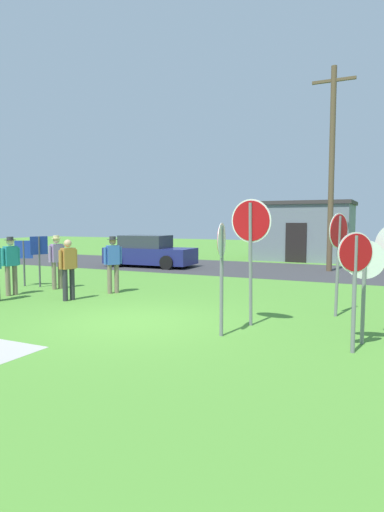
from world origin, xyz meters
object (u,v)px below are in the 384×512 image
(parked_car_on_street, at_px, (149,252))
(info_panel_middle, at_px, (39,252))
(info_panel_leftmost, at_px, (24,255))
(stop_sign_rear_left, at_px, (338,246))
(stop_sign_far_back, at_px, (222,260))
(stop_sign_leaning_left, at_px, (364,274))
(stop_sign_center_cluster, at_px, (251,238))
(person_in_blue, at_px, (57,259))
(person_in_dark_shirt, at_px, (113,260))
(person_near_signs, at_px, (10,261))
(person_with_sunhat, at_px, (68,266))
(stop_sign_leaning_right, at_px, (355,272))
(utility_pole, at_px, (332,166))

(parked_car_on_street, distance_m, info_panel_middle, 7.19)
(parked_car_on_street, distance_m, info_panel_leftmost, 7.29)
(stop_sign_rear_left, height_order, stop_sign_far_back, stop_sign_rear_left)
(stop_sign_leaning_left, bearing_deg, stop_sign_far_back, -167.35)
(parked_car_on_street, xyz_separation_m, stop_sign_center_cluster, (8.10, -9.31, 1.16))
(stop_sign_rear_left, bearing_deg, person_in_blue, 177.84)
(stop_sign_far_back, xyz_separation_m, stop_sign_leaning_left, (2.48, 0.56, -0.20))
(stop_sign_center_cluster, xyz_separation_m, info_panel_leftmost, (-8.60, 2.04, -0.79))
(stop_sign_rear_left, relative_size, info_panel_leftmost, 1.54)
(stop_sign_leaning_left, relative_size, person_in_blue, 1.08)
(stop_sign_leaning_left, height_order, person_in_blue, stop_sign_leaning_left)
(info_panel_middle, bearing_deg, stop_sign_rear_left, -2.45)
(parked_car_on_street, xyz_separation_m, stop_sign_far_back, (7.85, -10.32, 0.77))
(parked_car_on_street, distance_m, person_in_blue, 7.32)
(person_in_dark_shirt, bearing_deg, parked_car_on_street, 113.08)
(stop_sign_rear_left, xyz_separation_m, stop_sign_leaning_left, (0.71, -2.18, -0.38))
(info_panel_middle, bearing_deg, person_near_signs, -74.32)
(parked_car_on_street, height_order, person_with_sunhat, person_with_sunhat)
(stop_sign_far_back, xyz_separation_m, person_in_dark_shirt, (-4.81, 3.18, -0.45))
(person_in_dark_shirt, relative_size, info_panel_leftmost, 1.13)
(stop_sign_leaning_right, relative_size, person_in_blue, 1.16)
(stop_sign_center_cluster, distance_m, person_in_dark_shirt, 5.56)
(stop_sign_leaning_right, xyz_separation_m, stop_sign_rear_left, (-0.60, 2.78, 0.28))
(stop_sign_leaning_left, bearing_deg, utility_pole, 100.75)
(parked_car_on_street, relative_size, stop_sign_leaning_right, 2.17)
(info_panel_middle, bearing_deg, stop_sign_center_cluster, -14.93)
(stop_sign_rear_left, bearing_deg, person_with_sunhat, -171.09)
(parked_car_on_street, relative_size, info_panel_middle, 2.59)
(stop_sign_rear_left, height_order, person_near_signs, stop_sign_rear_left)
(stop_sign_rear_left, bearing_deg, stop_sign_far_back, -122.97)
(utility_pole, xyz_separation_m, stop_sign_center_cluster, (-0.05, -11.04, -2.71))
(utility_pole, relative_size, person_in_blue, 5.03)
(utility_pole, height_order, person_near_signs, utility_pole)
(parked_car_on_street, relative_size, person_with_sunhat, 2.59)
(stop_sign_far_back, relative_size, person_in_dark_shirt, 1.25)
(parked_car_on_street, bearing_deg, info_panel_middle, -89.17)
(person_in_dark_shirt, height_order, info_panel_leftmost, person_in_dark_shirt)
(stop_sign_center_cluster, height_order, person_with_sunhat, stop_sign_center_cluster)
(parked_car_on_street, bearing_deg, info_panel_leftmost, -93.94)
(person_in_dark_shirt, relative_size, person_in_blue, 1.00)
(utility_pole, xyz_separation_m, info_panel_middle, (-8.05, -8.91, -3.40))
(stop_sign_rear_left, height_order, info_panel_middle, stop_sign_rear_left)
(person_near_signs, bearing_deg, info_panel_leftmost, 125.08)
(info_panel_leftmost, bearing_deg, stop_sign_leaning_right, -16.10)
(info_panel_middle, bearing_deg, utility_pole, 47.91)
(stop_sign_leaning_right, height_order, stop_sign_far_back, stop_sign_far_back)
(person_near_signs, xyz_separation_m, person_in_blue, (0.39, 1.50, -0.03))
(stop_sign_leaning_right, distance_m, info_panel_middle, 10.62)
(stop_sign_leaning_left, relative_size, person_near_signs, 1.08)
(person_with_sunhat, bearing_deg, info_panel_leftmost, 155.96)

